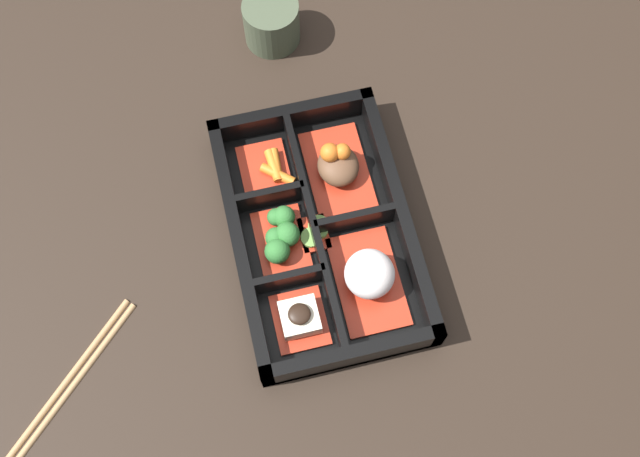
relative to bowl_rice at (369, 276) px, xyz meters
name	(u,v)px	position (x,y,z in m)	size (l,w,h in m)	color
ground_plane	(320,236)	(-0.07, -0.04, -0.03)	(3.00, 3.00, 0.00)	black
bento_base	(320,235)	(-0.07, -0.04, -0.03)	(0.31, 0.20, 0.01)	black
bento_rim	(318,230)	(-0.07, -0.04, -0.01)	(0.31, 0.20, 0.04)	black
bowl_stew	(338,166)	(-0.14, 0.00, -0.01)	(0.12, 0.07, 0.05)	#B22D19
bowl_rice	(369,276)	(0.00, 0.00, 0.00)	(0.12, 0.07, 0.05)	#B22D19
bowl_carrots	(269,168)	(-0.16, -0.08, -0.02)	(0.07, 0.06, 0.02)	#B22D19
bowl_greens	(281,235)	(-0.07, -0.08, -0.01)	(0.08, 0.06, 0.03)	#B22D19
bowl_tofu	(300,318)	(0.03, -0.08, -0.01)	(0.07, 0.06, 0.03)	#B22D19
bowl_pickles	(315,232)	(-0.07, -0.04, -0.02)	(0.04, 0.03, 0.01)	#B22D19
tea_cup	(271,21)	(-0.35, -0.03, 0.00)	(0.07, 0.07, 0.06)	#424C38
chopsticks	(70,382)	(0.03, -0.34, -0.03)	(0.16, 0.16, 0.01)	#A87F51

